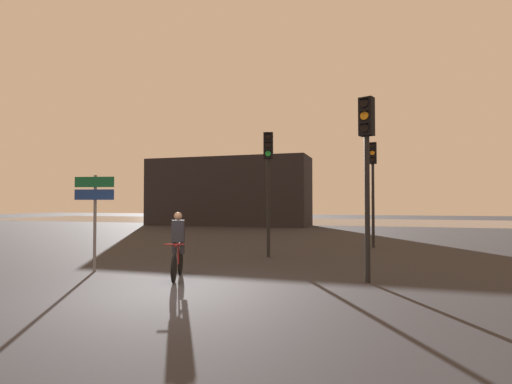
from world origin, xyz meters
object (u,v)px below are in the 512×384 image
Objects in this scene: distant_building at (228,192)px; cyclist at (178,245)px; direction_sign_post at (95,205)px; traffic_light_center at (268,170)px; traffic_light_far_right at (373,174)px; traffic_light_near_right at (367,153)px.

cyclist is (7.60, -22.82, -2.02)m from distant_building.
distant_building is 23.26m from direction_sign_post.
distant_building is 20.38m from traffic_light_center.
distant_building is 18.67m from traffic_light_far_right.
distant_building is 3.23× the size of traffic_light_center.
traffic_light_near_right is 7.78m from traffic_light_far_right.
traffic_light_near_right is at bearing 170.36° from cyclist.
traffic_light_far_right reaches higher than traffic_light_center.
traffic_light_center is at bearing 53.44° from traffic_light_far_right.
traffic_light_near_right is (12.07, -22.02, 0.16)m from distant_building.
distant_building is at bearing -47.39° from traffic_light_far_right.
distant_building is 8.52× the size of cyclist.
traffic_light_near_right is 0.98× the size of traffic_light_far_right.
traffic_light_near_right is 5.04m from cyclist.
traffic_light_far_right reaches higher than cyclist.
traffic_light_near_right is 1.66× the size of direction_sign_post.
direction_sign_post reaches higher than cyclist.
distant_building reaches higher than traffic_light_far_right.
direction_sign_post is at bearing -22.83° from cyclist.
direction_sign_post is (-7.05, -0.67, -1.21)m from traffic_light_near_right.
traffic_light_near_right is 4.92m from traffic_light_center.
traffic_light_far_right is 9.94m from cyclist.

